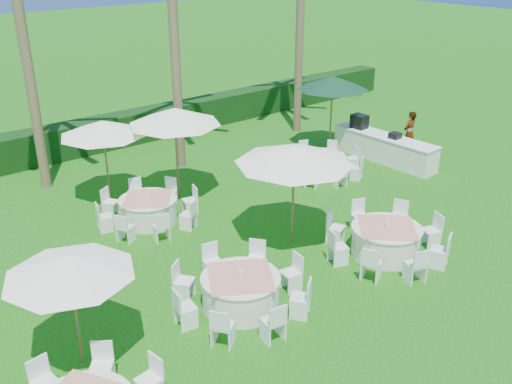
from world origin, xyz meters
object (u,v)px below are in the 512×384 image
Objects in this scene: banquet_table_c at (386,240)px; buffet_table at (383,147)px; umbrella_a at (69,265)px; umbrella_b at (294,154)px; umbrella_green at (333,83)px; banquet_table_e at (148,209)px; banquet_table_b at (241,291)px; umbrella_d at (175,116)px; banquet_table_f at (322,164)px; staff_person at (409,133)px; umbrella_c at (102,128)px.

buffet_table is at bearing 39.97° from banquet_table_c.
umbrella_a is 6.39m from umbrella_b.
umbrella_a is at bearing -155.91° from umbrella_green.
umbrella_b is at bearing -159.87° from buffet_table.
banquet_table_b is at bearing -95.70° from banquet_table_e.
banquet_table_b is at bearing 173.13° from banquet_table_c.
banquet_table_b is 3.83m from umbrella_b.
banquet_table_b is 10.98m from umbrella_green.
umbrella_d is at bearing 108.87° from banquet_table_c.
umbrella_a is at bearing -159.32° from banquet_table_f.
umbrella_green is 2.99m from buffet_table.
umbrella_green is at bearing 24.09° from umbrella_a.
banquet_table_e is 1.01× the size of umbrella_green.
buffet_table is 2.53× the size of staff_person.
umbrella_green is at bearing 107.22° from buffet_table.
umbrella_d is 1.01× the size of umbrella_green.
umbrella_b is 6.07m from umbrella_c.
buffet_table is at bearing 22.40° from banquet_table_b.
umbrella_b is 0.74× the size of buffet_table.
banquet_table_e is 1.00× the size of umbrella_d.
buffet_table reaches higher than banquet_table_f.
umbrella_b reaches higher than banquet_table_c.
banquet_table_b reaches higher than banquet_table_f.
umbrella_d is (1.79, -1.12, 0.29)m from umbrella_c.
umbrella_b reaches higher than buffet_table.
banquet_table_e is at bearing -84.36° from umbrella_c.
umbrella_b is at bearing 27.43° from banquet_table_b.
umbrella_green reaches higher than buffet_table.
banquet_table_e is 0.69× the size of buffet_table.
banquet_table_c is 8.31m from umbrella_green.
banquet_table_e reaches higher than banquet_table_f.
umbrella_b is at bearing -144.20° from banquet_table_f.
umbrella_a is (-3.93, -4.44, 1.75)m from banquet_table_e.
buffet_table is at bearing -6.13° from banquet_table_e.
banquet_table_e is at bearing 124.71° from banquet_table_c.
umbrella_d is at bearing -16.43° from staff_person.
staff_person is (10.56, -3.18, -1.51)m from umbrella_c.
umbrella_b is at bearing -55.32° from banquet_table_e.
umbrella_b is 7.57m from umbrella_green.
banquet_table_f is at bearing -4.97° from banquet_table_e.
umbrella_green is 1.73× the size of staff_person.
banquet_table_e is 4.67m from umbrella_b.
umbrella_b is (-3.99, -2.88, 2.09)m from banquet_table_f.
umbrella_green is at bearing -6.40° from umbrella_c.
banquet_table_e is at bearing 84.30° from banquet_table_b.
banquet_table_b is at bearing -147.52° from banquet_table_f.
umbrella_c reaches higher than banquet_table_c.
buffet_table is at bearing -72.78° from umbrella_green.
banquet_table_c is 1.28× the size of umbrella_a.
umbrella_green is (6.07, 4.52, 0.11)m from umbrella_b.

